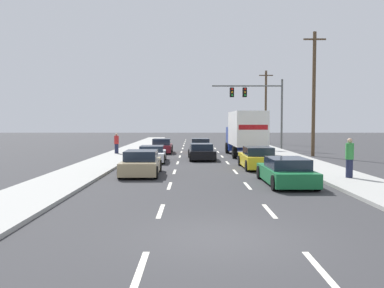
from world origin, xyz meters
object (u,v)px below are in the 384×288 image
(car_black, at_px, (200,152))
(utility_pole_far, at_px, (264,106))
(car_white, at_px, (150,154))
(pedestrian_mid_block, at_px, (115,143))
(car_tan, at_px, (140,164))
(box_truck, at_px, (244,131))
(car_green, at_px, (284,172))
(car_maroon, at_px, (160,147))
(traffic_signal_mast, at_px, (252,98))
(utility_pole_mid, at_px, (312,93))
(pedestrian_near_corner, at_px, (348,158))
(car_yellow, at_px, (256,158))
(car_orange, at_px, (199,146))

(car_black, height_order, utility_pole_far, utility_pole_far)
(car_white, relative_size, pedestrian_mid_block, 2.60)
(car_tan, relative_size, pedestrian_mid_block, 2.45)
(box_truck, bearing_deg, car_green, -90.46)
(car_maroon, xyz_separation_m, traffic_signal_mast, (8.91, 4.99, 4.58))
(utility_pole_mid, bearing_deg, car_tan, -137.02)
(car_green, distance_m, pedestrian_near_corner, 3.53)
(car_black, height_order, traffic_signal_mast, traffic_signal_mast)
(traffic_signal_mast, distance_m, utility_pole_mid, 9.07)
(car_maroon, distance_m, car_green, 19.46)
(car_white, height_order, pedestrian_mid_block, pedestrian_mid_block)
(traffic_signal_mast, distance_m, pedestrian_near_corner, 22.41)
(car_maroon, bearing_deg, car_yellow, -61.16)
(car_white, bearing_deg, car_tan, -88.93)
(car_white, distance_m, pedestrian_mid_block, 6.76)
(car_black, relative_size, car_yellow, 1.08)
(car_maroon, height_order, traffic_signal_mast, traffic_signal_mast)
(car_white, xyz_separation_m, car_tan, (0.13, -7.08, 0.07))
(traffic_signal_mast, height_order, pedestrian_near_corner, traffic_signal_mast)
(car_green, bearing_deg, box_truck, 89.54)
(car_yellow, distance_m, pedestrian_near_corner, 6.16)
(car_black, bearing_deg, car_yellow, -61.60)
(car_tan, distance_m, pedestrian_mid_block, 13.34)
(pedestrian_mid_block, bearing_deg, car_maroon, 30.40)
(car_white, height_order, car_yellow, car_yellow)
(utility_pole_mid, xyz_separation_m, pedestrian_mid_block, (-16.16, 1.19, -4.15))
(pedestrian_mid_block, bearing_deg, car_yellow, -43.86)
(traffic_signal_mast, height_order, utility_pole_mid, utility_pole_mid)
(box_truck, bearing_deg, car_orange, 132.40)
(car_tan, height_order, car_black, car_tan)
(box_truck, xyz_separation_m, utility_pole_mid, (5.50, 0.02, 3.12))
(car_orange, height_order, car_black, car_orange)
(car_white, xyz_separation_m, utility_pole_mid, (12.61, 4.55, 4.61))
(car_maroon, bearing_deg, traffic_signal_mast, 29.27)
(car_orange, relative_size, pedestrian_near_corner, 2.17)
(car_tan, distance_m, car_orange, 15.88)
(car_yellow, height_order, utility_pole_far, utility_pole_far)
(traffic_signal_mast, distance_m, pedestrian_mid_block, 15.03)
(car_tan, height_order, car_green, car_tan)
(traffic_signal_mast, bearing_deg, pedestrian_mid_block, -150.40)
(car_black, bearing_deg, pedestrian_near_corner, -58.26)
(car_yellow, distance_m, utility_pole_mid, 11.43)
(utility_pole_mid, relative_size, pedestrian_near_corner, 5.33)
(pedestrian_near_corner, bearing_deg, car_black, 121.74)
(car_black, relative_size, pedestrian_mid_block, 2.65)
(box_truck, distance_m, utility_pole_far, 20.64)
(car_black, height_order, car_green, car_green)
(car_maroon, height_order, car_tan, car_maroon)
(car_green, distance_m, pedestrian_mid_block, 19.21)
(pedestrian_mid_block, bearing_deg, traffic_signal_mast, 29.60)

